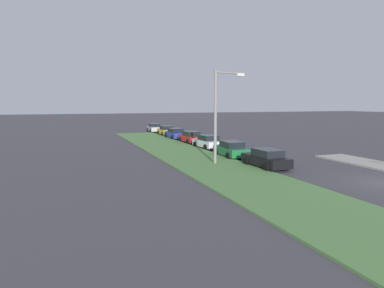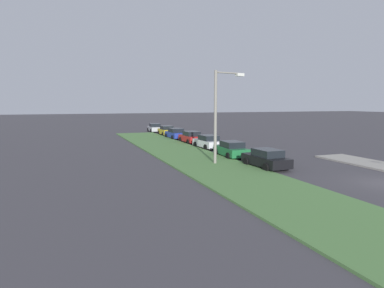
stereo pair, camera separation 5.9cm
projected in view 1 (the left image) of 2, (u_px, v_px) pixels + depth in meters
name	position (u px, v px, depth m)	size (l,w,h in m)	color
grass_median	(208.00, 164.00, 27.20)	(60.00, 6.00, 0.12)	#517F42
parked_car_black	(266.00, 159.00, 25.78)	(4.35, 2.11, 1.47)	black
parked_car_green	(231.00, 149.00, 31.02)	(4.37, 2.16, 1.47)	#1E6B38
parked_car_white	(208.00, 142.00, 36.89)	(4.38, 2.17, 1.47)	silver
parked_car_red	(191.00, 137.00, 41.97)	(4.33, 2.08, 1.47)	red
parked_car_blue	(175.00, 134.00, 46.98)	(4.35, 2.11, 1.47)	#23389E
parked_car_yellow	(166.00, 131.00, 52.03)	(4.36, 2.14, 1.47)	gold
parked_car_silver	(154.00, 128.00, 58.02)	(4.39, 2.20, 1.47)	#B2B5BA
streetlight	(219.00, 110.00, 26.90)	(0.80, 2.86, 7.50)	gray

